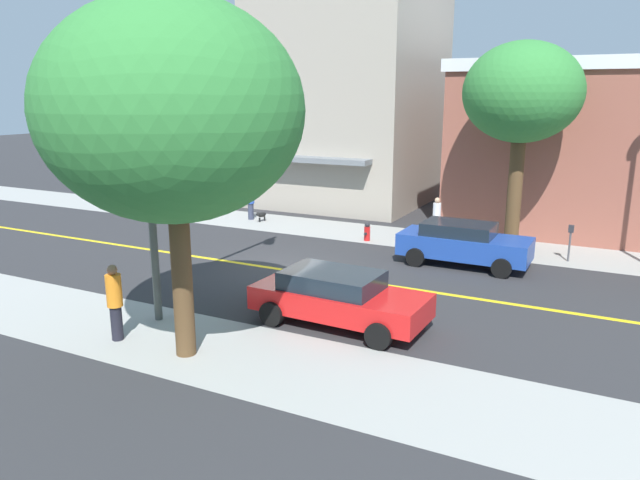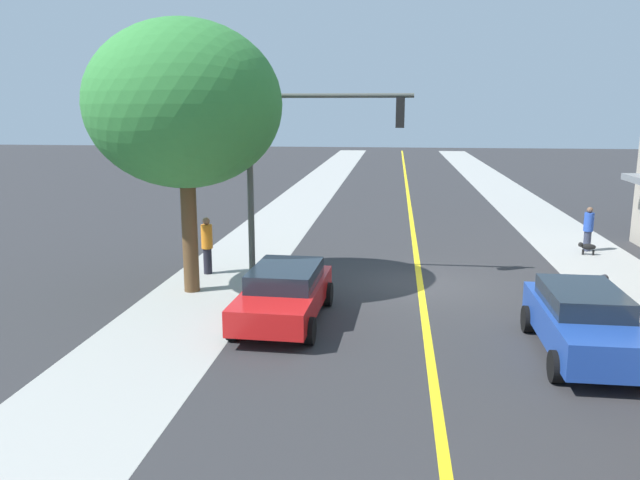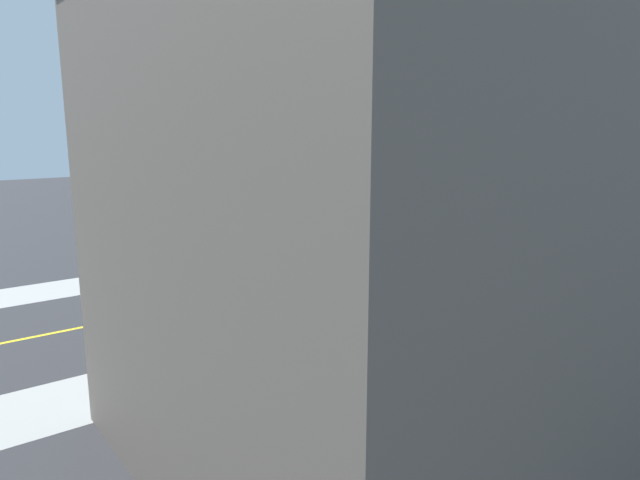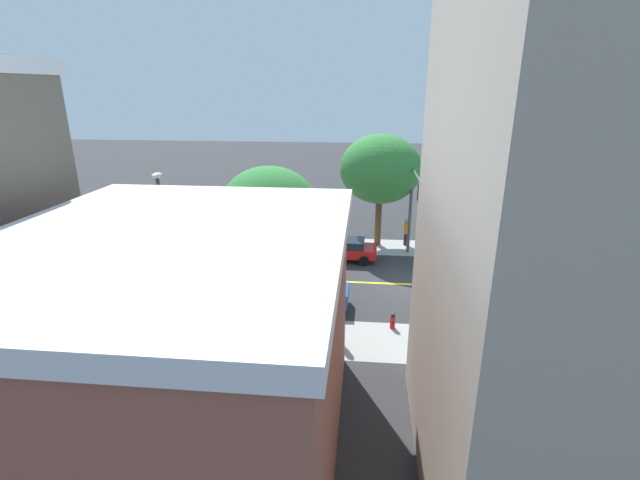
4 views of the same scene
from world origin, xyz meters
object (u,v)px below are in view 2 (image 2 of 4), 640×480
pedestrian_orange_shirt (207,244)px  street_tree_left_near (184,105)px  small_dog (587,247)px  red_sedan_right_curb (284,292)px  blue_sedan_left_curb (583,321)px  pedestrian_blue_shirt (588,228)px  traffic_light_mast (300,147)px  fire_hydrant (604,288)px

pedestrian_orange_shirt → street_tree_left_near: bearing=89.0°
pedestrian_orange_shirt → small_dog: (-13.07, -4.25, -0.68)m
red_sedan_right_curb → pedestrian_orange_shirt: size_ratio=2.41×
blue_sedan_left_curb → small_dog: 10.47m
pedestrian_orange_shirt → pedestrian_blue_shirt: pedestrian_orange_shirt is taller
blue_sedan_left_curb → pedestrian_blue_shirt: bearing=164.1°
street_tree_left_near → pedestrian_orange_shirt: (0.11, -1.98, -4.39)m
traffic_light_mast → red_sedan_right_curb: 5.49m
red_sedan_right_curb → pedestrian_blue_shirt: pedestrian_blue_shirt is taller
street_tree_left_near → pedestrian_blue_shirt: 15.52m
red_sedan_right_curb → small_dog: size_ratio=7.16×
pedestrian_blue_shirt → small_dog: 0.92m
traffic_light_mast → red_sedan_right_curb: traffic_light_mast is taller
traffic_light_mast → pedestrian_blue_shirt: size_ratio=3.71×
fire_hydrant → blue_sedan_left_curb: blue_sedan_left_curb is taller
red_sedan_right_curb → pedestrian_orange_shirt: pedestrian_orange_shirt is taller
traffic_light_mast → small_dog: (-10.02, -4.21, -3.82)m
street_tree_left_near → small_dog: (-12.96, -6.23, -5.07)m
fire_hydrant → traffic_light_mast: (8.82, -1.55, 3.76)m
fire_hydrant → pedestrian_blue_shirt: (-1.39, -6.46, 0.51)m
pedestrian_orange_shirt → traffic_light_mast: bearing=176.6°
street_tree_left_near → red_sedan_right_curb: size_ratio=1.71×
traffic_light_mast → fire_hydrant: bearing=-10.0°
small_dog → traffic_light_mast: bearing=30.7°
blue_sedan_left_curb → small_dog: blue_sedan_left_curb is taller
fire_hydrant → pedestrian_blue_shirt: pedestrian_blue_shirt is taller
pedestrian_blue_shirt → pedestrian_orange_shirt: bearing=166.5°
fire_hydrant → small_dog: 5.89m
traffic_light_mast → pedestrian_blue_shirt: traffic_light_mast is taller
fire_hydrant → pedestrian_blue_shirt: 6.62m
fire_hydrant → street_tree_left_near: bearing=2.3°
street_tree_left_near → small_dog: street_tree_left_near is taller
red_sedan_right_curb → fire_hydrant: bearing=109.9°
blue_sedan_left_curb → red_sedan_right_curb: bearing=-101.9°
pedestrian_blue_shirt → small_dog: size_ratio=2.67×
red_sedan_right_curb → pedestrian_orange_shirt: (3.29, -4.27, 0.25)m
blue_sedan_left_curb → pedestrian_orange_shirt: 11.64m
street_tree_left_near → pedestrian_orange_shirt: size_ratio=4.14×
traffic_light_mast → red_sedan_right_curb: (-0.24, 4.31, -3.39)m
blue_sedan_left_curb → pedestrian_blue_shirt: pedestrian_blue_shirt is taller
street_tree_left_near → blue_sedan_left_curb: (-9.99, 3.80, -4.59)m
red_sedan_right_curb → small_dog: red_sedan_right_curb is taller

